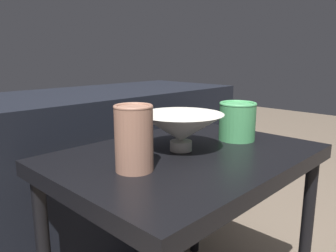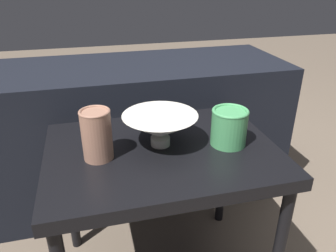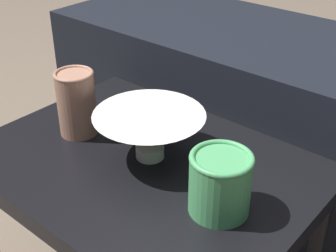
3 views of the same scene
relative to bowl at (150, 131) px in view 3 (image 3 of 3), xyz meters
The scene contains 5 objects.
table 0.13m from the bowl, 95.79° to the right, with size 0.70×0.51×0.54m.
couch_backdrop 0.60m from the bowl, 90.23° to the left, with size 1.37×0.50×0.65m.
bowl is the anchor object (origin of this frame).
vase_textured_left 0.19m from the bowl, behind, with size 0.09×0.09×0.15m.
vase_colorful_right 0.21m from the bowl, 12.48° to the right, with size 0.11×0.11×0.12m.
Camera 3 is at (0.55, -0.58, 1.09)m, focal length 50.00 mm.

